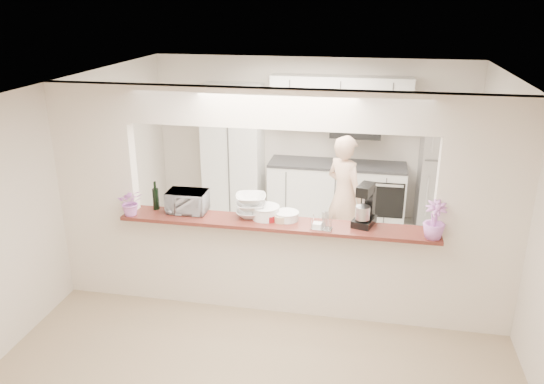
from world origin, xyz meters
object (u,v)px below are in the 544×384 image
(toaster_oven, at_px, (187,202))
(person, at_px, (344,196))
(refrigerator, at_px, (445,176))
(stand_mixer, at_px, (365,206))

(toaster_oven, bearing_deg, person, 41.49)
(toaster_oven, relative_size, person, 0.26)
(refrigerator, bearing_deg, person, -143.01)
(stand_mixer, bearing_deg, refrigerator, 66.41)
(refrigerator, bearing_deg, toaster_oven, -139.78)
(refrigerator, distance_m, toaster_oven, 4.04)
(refrigerator, xyz_separation_m, person, (-1.42, -1.07, -0.02))
(toaster_oven, height_order, stand_mixer, stand_mixer)
(refrigerator, distance_m, stand_mixer, 2.86)
(refrigerator, bearing_deg, stand_mixer, -113.59)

